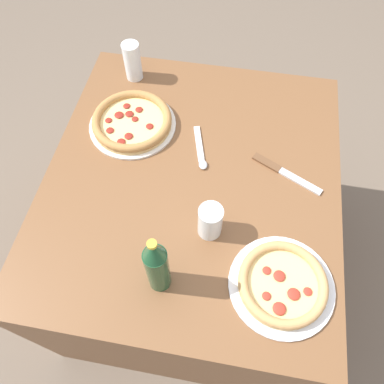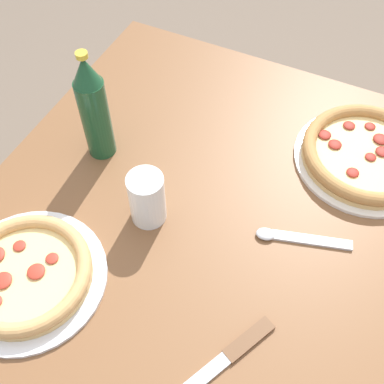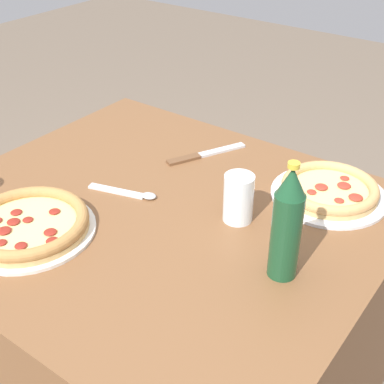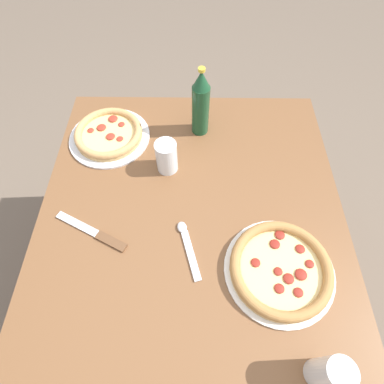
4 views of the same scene
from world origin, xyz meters
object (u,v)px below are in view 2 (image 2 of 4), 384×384
at_px(pizza_veggie, 25,274).
at_px(glass_mango_juice, 147,200).
at_px(spoon, 293,238).
at_px(knife, 221,362).
at_px(beer_bottle, 94,109).
at_px(pizza_margherita, 367,154).

bearing_deg(pizza_veggie, glass_mango_juice, 58.64).
height_order(pizza_veggie, spoon, pizza_veggie).
bearing_deg(glass_mango_juice, pizza_veggie, -121.36).
bearing_deg(pizza_veggie, knife, 1.94).
distance_m(beer_bottle, knife, 0.52).
xyz_separation_m(pizza_veggie, glass_mango_juice, (0.13, 0.21, 0.03)).
relative_size(pizza_margherita, glass_mango_juice, 2.59).
distance_m(pizza_margherita, spoon, 0.26).
relative_size(pizza_veggie, glass_mango_juice, 2.47).
xyz_separation_m(glass_mango_juice, spoon, (0.27, 0.07, -0.05)).
xyz_separation_m(pizza_veggie, spoon, (0.40, 0.28, -0.01)).
height_order(pizza_margherita, knife, pizza_margherita).
xyz_separation_m(beer_bottle, spoon, (0.44, -0.04, -0.12)).
relative_size(pizza_veggie, knife, 1.25).
height_order(glass_mango_juice, knife, glass_mango_juice).
height_order(pizza_margherita, glass_mango_juice, glass_mango_juice).
relative_size(beer_bottle, spoon, 1.42).
bearing_deg(spoon, beer_bottle, 174.96).
bearing_deg(pizza_margherita, spoon, -106.78).
xyz_separation_m(pizza_veggie, knife, (0.37, 0.01, -0.02)).
height_order(pizza_veggie, beer_bottle, beer_bottle).
relative_size(pizza_veggie, beer_bottle, 1.11).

